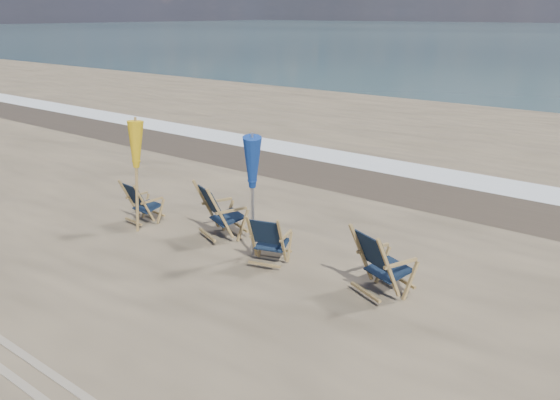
% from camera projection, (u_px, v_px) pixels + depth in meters
% --- Properties ---
extents(surf_foam, '(200.00, 1.40, 0.01)m').
position_uv_depth(surf_foam, '(422.00, 172.00, 14.18)').
color(surf_foam, silver).
rests_on(surf_foam, ground).
extents(wet_sand_strip, '(200.00, 2.60, 0.00)m').
position_uv_depth(wet_sand_strip, '(396.00, 186.00, 13.05)').
color(wet_sand_strip, '#42362A').
rests_on(wet_sand_strip, ground).
extents(beach_chair_0, '(0.63, 0.69, 0.90)m').
position_uv_depth(beach_chair_0, '(144.00, 206.00, 10.37)').
color(beach_chair_0, black).
rests_on(beach_chair_0, ground).
extents(beach_chair_1, '(0.94, 0.99, 1.09)m').
position_uv_depth(beach_chair_1, '(220.00, 216.00, 9.55)').
color(beach_chair_1, black).
rests_on(beach_chair_1, ground).
extents(beach_chair_2, '(0.76, 0.81, 0.92)m').
position_uv_depth(beach_chair_2, '(282.00, 243.00, 8.65)').
color(beach_chair_2, black).
rests_on(beach_chair_2, ground).
extents(beach_chair_3, '(0.94, 0.98, 1.08)m').
position_uv_depth(beach_chair_3, '(388.00, 271.00, 7.53)').
color(beach_chair_3, black).
rests_on(beach_chair_3, ground).
extents(umbrella_yellow, '(0.30, 0.30, 2.06)m').
position_uv_depth(umbrella_yellow, '(134.00, 151.00, 9.90)').
color(umbrella_yellow, olive).
rests_on(umbrella_yellow, ground).
extents(umbrella_blue, '(0.30, 0.30, 2.14)m').
position_uv_depth(umbrella_blue, '(252.00, 166.00, 8.64)').
color(umbrella_blue, '#A5A5AD').
rests_on(umbrella_blue, ground).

